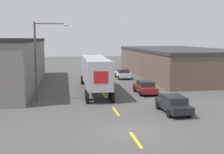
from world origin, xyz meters
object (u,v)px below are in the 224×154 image
semi_truck (94,70)px  parked_car_right_far (123,74)px  street_lamp (40,55)px  parked_car_right_near (173,104)px  parked_car_right_mid (145,87)px

semi_truck → parked_car_right_far: semi_truck is taller
street_lamp → parked_car_right_near: bearing=-29.7°
parked_car_right_far → parked_car_right_mid: same height
parked_car_right_mid → street_lamp: size_ratio=0.56×
semi_truck → street_lamp: (-5.65, -4.57, 2.12)m
semi_truck → parked_car_right_mid: (5.39, -2.57, -1.66)m
semi_truck → parked_car_right_far: size_ratio=3.37×
parked_car_right_near → street_lamp: street_lamp is taller
parked_car_right_mid → street_lamp: 11.84m
semi_truck → parked_car_right_near: bearing=-62.5°
parked_car_right_near → parked_car_right_far: 20.57m
parked_car_right_far → parked_car_right_mid: (0.00, -12.27, 0.00)m
parked_car_right_mid → street_lamp: bearing=-169.7°
semi_truck → parked_car_right_far: 11.22m
parked_car_right_mid → parked_car_right_near: bearing=-90.0°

